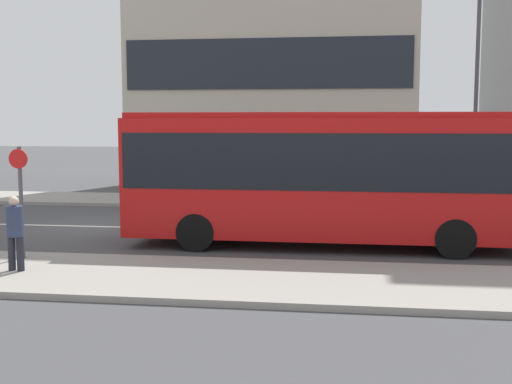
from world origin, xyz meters
TOP-DOWN VIEW (x-y plane):
  - ground_plane at (0.00, 0.00)m, footprint 120.00×120.00m
  - sidewalk_far at (0.00, 6.25)m, footprint 44.00×3.50m
  - lane_centerline at (0.00, 0.00)m, footprint 41.80×0.16m
  - city_bus at (7.05, -2.10)m, footprint 10.17×2.62m
  - parked_car_0 at (11.52, 3.39)m, footprint 4.06×1.87m
  - pedestrian_near_stop at (0.81, -6.38)m, footprint 0.35×0.34m
  - bus_stop_sign at (0.34, -5.21)m, footprint 0.44×0.12m
  - street_lamp at (12.16, 5.08)m, footprint 0.36×0.36m

SIDE VIEW (x-z plane):
  - ground_plane at x=0.00m, z-range 0.00..0.00m
  - lane_centerline at x=0.00m, z-range 0.00..0.01m
  - sidewalk_far at x=0.00m, z-range 0.00..0.13m
  - parked_car_0 at x=11.52m, z-range -0.04..1.34m
  - pedestrian_near_stop at x=0.81m, z-range 0.23..1.80m
  - bus_stop_sign at x=0.34m, z-range 0.35..2.90m
  - city_bus at x=7.05m, z-range 0.25..3.72m
  - street_lamp at x=12.16m, z-range 0.91..8.58m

